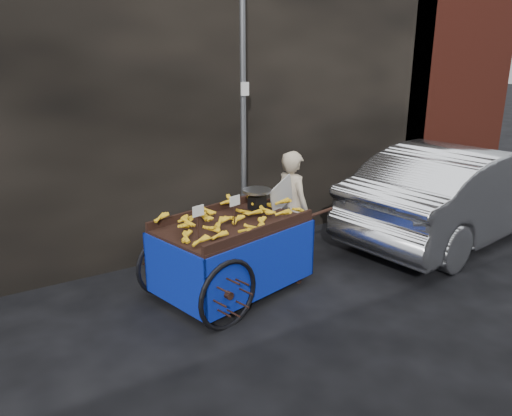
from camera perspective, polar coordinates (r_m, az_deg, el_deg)
ground at (r=6.48m, az=2.30°, el=-9.10°), size 80.00×80.00×0.00m
building_wall at (r=8.24m, az=-5.69°, el=14.69°), size 13.50×2.00×5.00m
street_pole at (r=7.10m, az=-1.47°, el=10.30°), size 0.12×0.10×4.00m
banana_cart at (r=6.04m, az=-3.17°, el=-2.73°), size 2.61×1.59×1.32m
vendor at (r=7.01m, az=4.16°, el=0.10°), size 0.80×0.62×1.61m
plastic_bag at (r=6.93m, az=2.16°, el=-6.12°), size 0.27×0.22×0.24m
parked_car at (r=8.63m, az=22.40°, el=1.79°), size 4.76×2.23×1.51m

